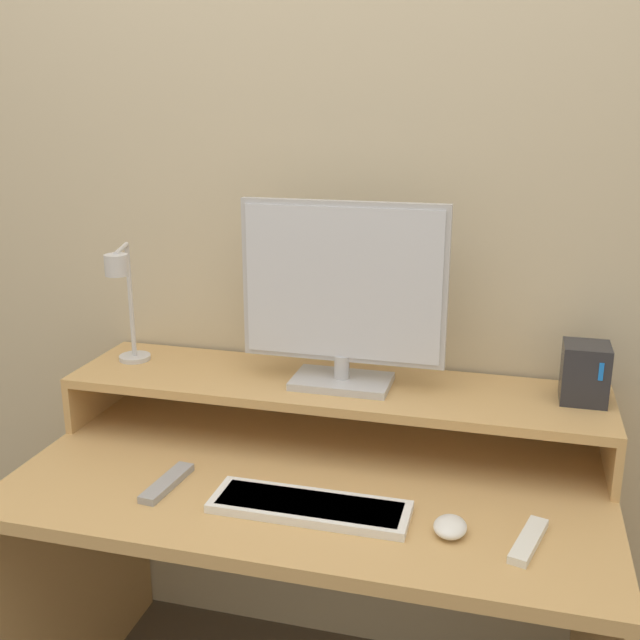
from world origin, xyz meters
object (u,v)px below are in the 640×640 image
remote_secondary (529,541)px  router_dock (585,373)px  desk_lamp (124,296)px  remote_control (167,483)px  monitor (343,294)px  mouse (450,527)px  keyboard (310,506)px

remote_secondary → router_dock: bearing=74.8°
desk_lamp → remote_control: desk_lamp is taller
monitor → mouse: 0.57m
remote_control → mouse: bearing=-2.7°
keyboard → mouse: 0.28m
router_dock → keyboard: (-0.53, -0.38, -0.20)m
monitor → remote_control: 0.57m
remote_control → remote_secondary: (0.75, -0.03, 0.00)m
desk_lamp → remote_secondary: desk_lamp is taller
monitor → desk_lamp: size_ratio=1.54×
remote_control → remote_secondary: 0.75m
monitor → desk_lamp: monitor is taller
desk_lamp → mouse: bearing=-20.6°
desk_lamp → remote_secondary: size_ratio=1.91×
monitor → mouse: monitor is taller
keyboard → remote_secondary: bearing=-1.3°
desk_lamp → remote_secondary: (0.98, -0.31, -0.33)m
desk_lamp → keyboard: size_ratio=0.77×
mouse → remote_control: size_ratio=0.47×
router_dock → desk_lamp: bearing=-176.0°
desk_lamp → router_dock: 1.10m
desk_lamp → mouse: size_ratio=3.90×
desk_lamp → remote_control: size_ratio=1.82×
mouse → keyboard: bearing=177.8°
router_dock → mouse: (-0.25, -0.39, -0.19)m
remote_control → remote_secondary: size_ratio=1.05×
router_dock → remote_secondary: (-0.11, -0.39, -0.20)m
keyboard → router_dock: bearing=35.7°
keyboard → desk_lamp: bearing=151.3°
router_dock → remote_control: router_dock is taller
keyboard → remote_control: keyboard is taller
keyboard → remote_secondary: keyboard is taller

